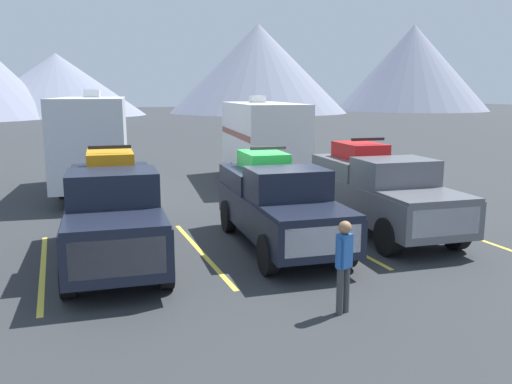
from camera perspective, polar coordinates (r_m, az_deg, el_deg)
The scene contains 12 objects.
ground_plane at distance 14.46m, azimuth 0.19°, elevation -4.77°, with size 240.00×240.00×0.00m, color #2D3033.
pickup_truck_a at distance 12.63m, azimuth -14.99°, elevation -1.85°, with size 2.47×5.78×2.59m.
pickup_truck_b at distance 13.44m, azimuth 2.32°, elevation -1.03°, with size 2.41×5.61×2.44m.
pickup_truck_c at distance 15.23m, azimuth 13.12°, elevation 0.28°, with size 2.53×5.78×2.54m.
lot_stripe_a at distance 12.79m, azimuth -21.80°, elevation -7.64°, with size 0.12×5.50×0.01m, color gold.
lot_stripe_b at distance 13.15m, azimuth -5.87°, elevation -6.40°, with size 0.12×5.50×0.01m, color gold.
lot_stripe_c at distance 14.43m, azimuth 8.13°, elevation -4.90°, with size 0.12×5.50×0.01m, color gold.
lot_stripe_d at distance 16.41m, azimuth 19.26°, elevation -3.49°, with size 0.12×5.50×0.01m, color gold.
camper_trailer_a at distance 21.32m, azimuth -17.05°, elevation 5.41°, with size 3.33×8.20×3.92m.
camper_trailer_b at distance 22.97m, azimuth 0.71°, elevation 5.91°, with size 3.27×7.81×3.67m.
person_a at distance 9.48m, azimuth 9.37°, elevation -7.24°, with size 0.35×0.27×1.67m.
mountain_ridge at distance 91.03m, azimuth -16.93°, elevation 12.77°, with size 158.28×36.31×17.93m.
Camera 1 is at (-4.90, -13.05, 3.87)m, focal length 37.47 mm.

